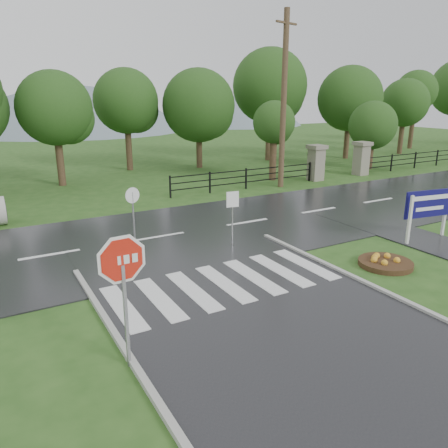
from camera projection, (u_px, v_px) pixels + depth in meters
ground at (352, 379)px, 8.46m from camera, size 120.00×120.00×0.00m
main_road at (160, 238)px, 16.78m from camera, size 90.00×8.00×0.04m
walkway at (441, 246)px, 15.83m from camera, size 2.20×11.00×0.04m
crosswalk at (224, 283)px, 12.60m from camera, size 6.50×2.80×0.02m
pillar_west at (316, 162)px, 27.61m from camera, size 1.00×1.00×2.24m
pillar_east at (361, 158)px, 29.52m from camera, size 1.00×1.00×2.24m
fence_west at (246, 176)px, 25.25m from camera, size 9.58×0.08×1.20m
hills at (54, 232)px, 68.65m from camera, size 102.00×48.00×48.00m
treeline at (95, 177)px, 28.90m from camera, size 83.20×5.20×10.00m
stop_sign at (123, 272)px, 8.29m from camera, size 1.32×0.12×2.96m
estate_billboard at (429, 206)px, 16.10m from camera, size 2.20×0.42×1.94m
flower_bed at (386, 262)px, 13.99m from camera, size 1.70×1.70×0.34m
reg_sign_small at (232, 208)px, 15.31m from camera, size 0.45×0.10×2.06m
reg_sign_round at (133, 212)px, 14.78m from camera, size 0.53×0.15×2.32m
utility_pole_east at (284, 101)px, 24.64m from camera, size 1.70×0.54×9.74m
entrance_tree_left at (274, 123)px, 27.09m from camera, size 2.63×2.63×4.95m
entrance_tree_right at (373, 125)px, 31.38m from camera, size 3.43×3.43×4.87m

